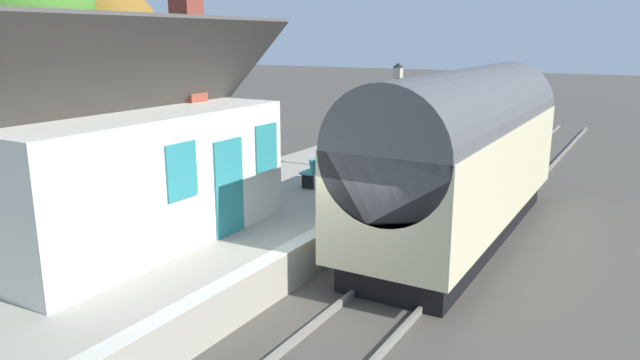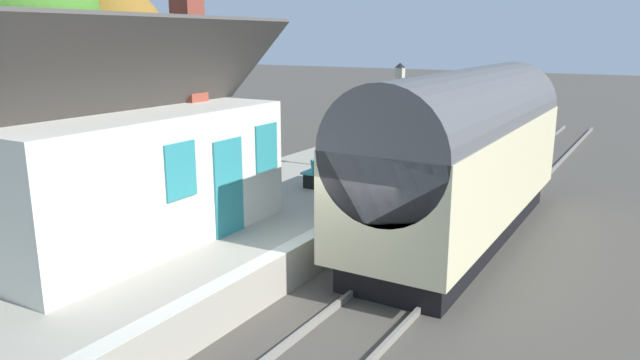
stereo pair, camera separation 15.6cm
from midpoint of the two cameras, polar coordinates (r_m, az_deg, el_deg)
ground_plane at (r=12.15m, az=2.84°, el=-10.98°), size 160.00×160.00×0.00m
platform at (r=14.01m, az=-10.94°, el=-5.85°), size 32.00×5.54×0.88m
platform_edge_coping at (r=12.37m, az=-1.96°, el=-6.09°), size 32.00×0.36×0.02m
rail_near at (r=11.52m, az=10.13°, el=-12.25°), size 52.00×0.08×0.14m
rail_far at (r=12.04m, az=3.62°, el=-10.85°), size 52.00×0.08×0.14m
train at (r=15.16m, az=14.05°, el=2.47°), size 10.11×2.73×4.32m
station_building at (r=13.00m, az=-17.98°, el=1.23°), size 7.02×3.73×5.91m
bench_near_building at (r=21.48m, az=7.29°, el=3.67°), size 1.41×0.45×0.88m
bench_platform_end at (r=17.00m, az=0.29°, el=1.10°), size 1.42×0.49×0.88m
planter_edge_near at (r=23.97m, az=7.19°, el=4.23°), size 1.05×0.32×0.57m
planter_bench_left at (r=17.76m, az=-6.54°, el=1.39°), size 0.48×0.48×0.78m
planter_edge_far at (r=20.05m, az=8.13°, el=2.67°), size 0.46×0.46×0.81m
planter_bench_right at (r=23.39m, az=11.23°, el=3.94°), size 1.02×0.32×0.66m
planter_by_door at (r=23.55m, az=2.81°, el=4.21°), size 0.74×0.32×0.62m
lamp_post_platform at (r=18.21m, az=7.96°, el=8.03°), size 0.32×0.50×3.44m
tree_mid_background at (r=27.50m, az=-19.24°, el=12.56°), size 4.41×4.71×7.27m
tree_far_right at (r=25.05m, az=-26.63°, el=14.68°), size 5.09×5.50×8.54m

